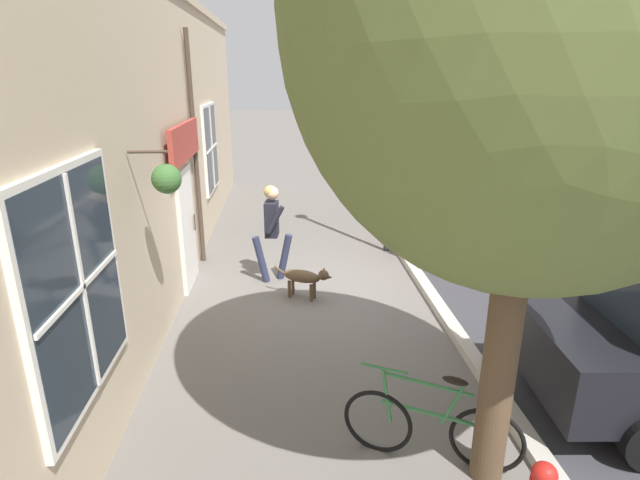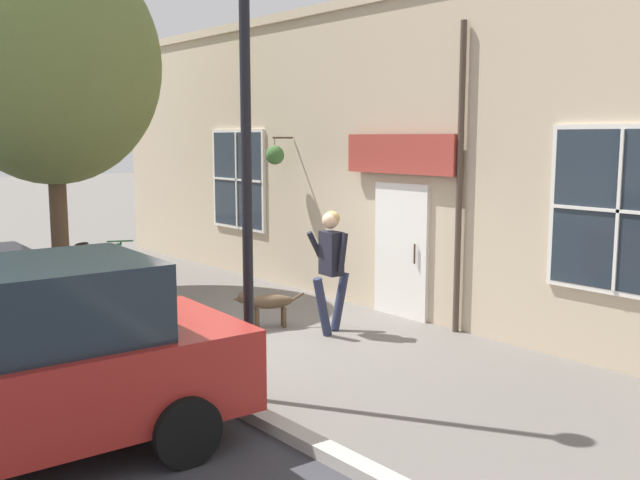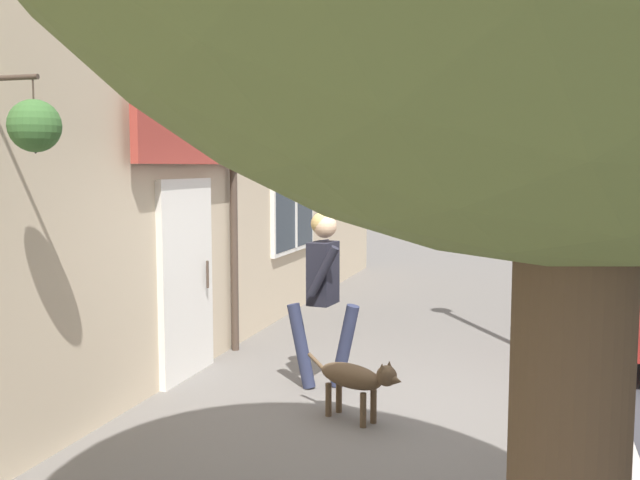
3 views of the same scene
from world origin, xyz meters
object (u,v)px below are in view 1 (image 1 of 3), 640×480
object	(u,v)px
pedestrian_walking	(272,224)
street_tree_by_curb	(536,21)
dog_on_leash	(305,277)
street_lamp	(393,91)
leaning_bicycle	(431,427)
parked_car_mid_block	(505,209)

from	to	relation	value
pedestrian_walking	street_tree_by_curb	xyz separation A→B (m)	(2.04, -4.84, 2.90)
dog_on_leash	street_lamp	bearing A→B (deg)	50.83
leaning_bicycle	street_lamp	world-z (taller)	street_lamp
street_tree_by_curb	leaning_bicycle	distance (m)	3.63
parked_car_mid_block	street_lamp	xyz separation A→B (m)	(-2.53, -0.00, 2.43)
pedestrian_walking	street_lamp	world-z (taller)	street_lamp
dog_on_leash	leaning_bicycle	bearing A→B (deg)	-74.44
street_tree_by_curb	street_lamp	size ratio (longest dim) A/B	1.21
leaning_bicycle	dog_on_leash	bearing A→B (deg)	105.56
parked_car_mid_block	street_lamp	distance (m)	3.50
parked_car_mid_block	pedestrian_walking	bearing A→B (deg)	-163.86
pedestrian_walking	dog_on_leash	distance (m)	1.22
street_tree_by_curb	dog_on_leash	bearing A→B (deg)	110.50
pedestrian_walking	leaning_bicycle	bearing A→B (deg)	-70.93
leaning_bicycle	parked_car_mid_block	bearing A→B (deg)	61.37
parked_car_mid_block	leaning_bicycle	bearing A→B (deg)	-118.63
street_tree_by_curb	street_lamp	world-z (taller)	street_tree_by_curb
dog_on_leash	parked_car_mid_block	size ratio (longest dim) A/B	0.22
street_tree_by_curb	parked_car_mid_block	world-z (taller)	street_tree_by_curb
pedestrian_walking	leaning_bicycle	distance (m)	4.96
street_lamp	street_tree_by_curb	bearing A→B (deg)	-93.12
leaning_bicycle	parked_car_mid_block	world-z (taller)	parked_car_mid_block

